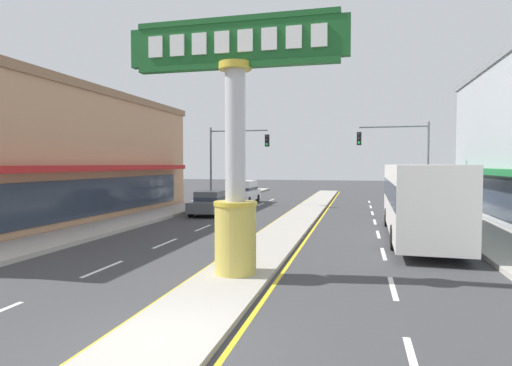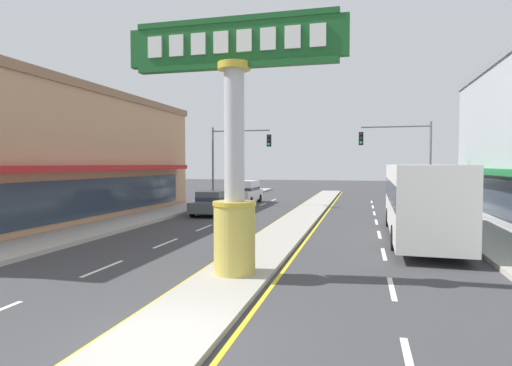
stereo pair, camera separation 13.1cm
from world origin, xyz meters
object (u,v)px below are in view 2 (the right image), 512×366
object	(u,v)px
traffic_light_right_side	(403,150)
suv_near_left_lane	(245,192)
storefront_left	(29,155)
district_sign	(234,147)
sedan_far_right_lane	(211,202)
bus_near_right_lane	(419,196)
traffic_light_left_side	(234,152)

from	to	relation	value
traffic_light_right_side	suv_near_left_lane	size ratio (longest dim) A/B	1.34
storefront_left	traffic_light_right_side	bearing A→B (deg)	25.33
traffic_light_right_side	storefront_left	bearing A→B (deg)	-154.67
district_sign	traffic_light_right_side	bearing A→B (deg)	72.08
sedan_far_right_lane	suv_near_left_lane	size ratio (longest dim) A/B	0.95
district_sign	traffic_light_right_side	world-z (taller)	district_sign
storefront_left	sedan_far_right_lane	bearing A→B (deg)	28.99
storefront_left	suv_near_left_lane	world-z (taller)	storefront_left
traffic_light_right_side	sedan_far_right_lane	size ratio (longest dim) A/B	1.41
suv_near_left_lane	traffic_light_right_side	bearing A→B (deg)	-14.61
suv_near_left_lane	bus_near_right_lane	bearing A→B (deg)	-50.30
sedan_far_right_lane	suv_near_left_lane	xyz separation A→B (m)	(0.01, 8.25, 0.20)
traffic_light_left_side	bus_near_right_lane	xyz separation A→B (m)	(12.27, -12.09, -2.38)
storefront_left	sedan_far_right_lane	size ratio (longest dim) A/B	5.29
storefront_left	sedan_far_right_lane	xyz separation A→B (m)	(9.36, 5.18, -3.03)
district_sign	traffic_light_left_side	world-z (taller)	district_sign
district_sign	bus_near_right_lane	size ratio (longest dim) A/B	0.65
bus_near_right_lane	suv_near_left_lane	bearing A→B (deg)	129.70
traffic_light_right_side	suv_near_left_lane	world-z (taller)	traffic_light_right_side
sedan_far_right_lane	traffic_light_right_side	bearing A→B (deg)	22.39
district_sign	traffic_light_left_side	size ratio (longest dim) A/B	1.17
storefront_left	traffic_light_right_side	size ratio (longest dim) A/B	3.75
traffic_light_right_side	bus_near_right_lane	distance (m)	11.49
district_sign	storefront_left	distance (m)	17.88
district_sign	suv_near_left_lane	bearing A→B (deg)	104.84
storefront_left	traffic_light_left_side	bearing A→B (deg)	50.71
storefront_left	bus_near_right_lane	bearing A→B (deg)	-2.67
traffic_light_right_side	bus_near_right_lane	xyz separation A→B (m)	(-0.28, -11.24, -2.38)
traffic_light_right_side	suv_near_left_lane	bearing A→B (deg)	165.39
traffic_light_left_side	traffic_light_right_side	bearing A→B (deg)	-3.89
traffic_light_left_side	suv_near_left_lane	size ratio (longest dim) A/B	1.34
district_sign	sedan_far_right_lane	distance (m)	15.84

